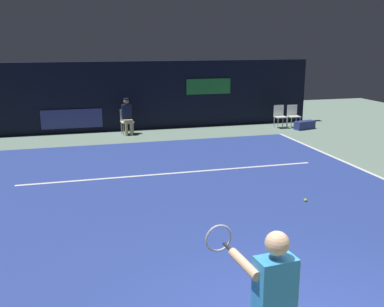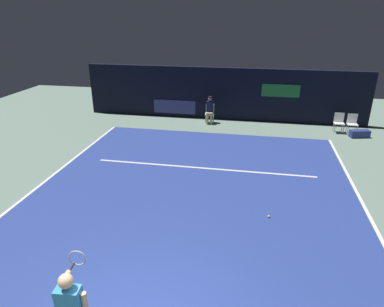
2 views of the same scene
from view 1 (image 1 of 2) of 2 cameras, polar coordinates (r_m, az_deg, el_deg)
name	(u,v)px [view 1 (image 1 of 2)]	position (r m, az deg, el deg)	size (l,w,h in m)	color
ground_plane	(196,201)	(9.61, 0.50, -6.06)	(28.74, 28.74, 0.00)	slate
court_surface	(196,200)	(9.61, 0.50, -6.02)	(9.91, 11.78, 0.01)	navy
line_service	(174,173)	(11.50, -2.31, -2.54)	(7.73, 0.10, 0.01)	white
back_wall	(137,96)	(17.23, -7.07, 7.34)	(14.04, 0.33, 2.60)	black
tennis_player	(272,306)	(4.35, 10.21, -18.64)	(0.68, 0.93, 1.73)	#DBAD89
line_judge_on_chair	(127,116)	(16.40, -8.33, 4.80)	(0.47, 0.55, 1.32)	white
courtside_chair_near	(293,115)	(18.08, 12.86, 4.87)	(0.45, 0.43, 0.88)	white
courtside_chair_far	(280,115)	(17.88, 11.21, 4.86)	(0.44, 0.42, 0.88)	white
tennis_ball	(305,200)	(9.81, 14.35, -5.81)	(0.07, 0.07, 0.07)	#CCE033
equipment_bag	(305,125)	(17.83, 14.25, 3.55)	(0.84, 0.32, 0.32)	navy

